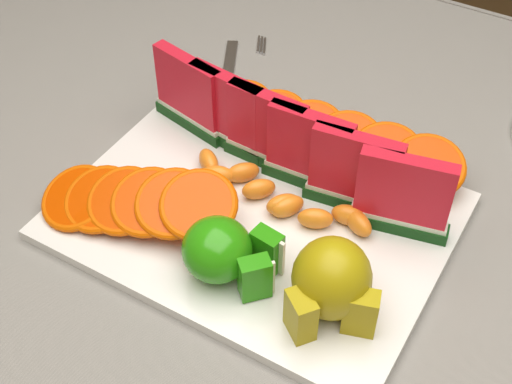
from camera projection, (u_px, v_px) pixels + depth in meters
table at (314, 282)px, 0.84m from camera, size 1.40×0.90×0.75m
tablecloth at (318, 248)px, 0.80m from camera, size 1.53×1.03×0.20m
platter at (256, 216)px, 0.77m from camera, size 0.40×0.30×0.01m
apple_cluster at (225, 252)px, 0.68m from camera, size 0.11×0.09×0.06m
pear_cluster at (332, 283)px, 0.65m from camera, size 0.10×0.10×0.08m
fork at (231, 74)px, 0.96m from camera, size 0.09×0.19×0.00m
watermelon_row at (288, 142)px, 0.77m from camera, size 0.39×0.07×0.10m
orange_fan_front at (136, 201)px, 0.74m from camera, size 0.23×0.14×0.06m
orange_fan_back at (329, 134)px, 0.82m from camera, size 0.34×0.11×0.05m
tangerine_segments at (279, 196)px, 0.76m from camera, size 0.23×0.06×0.02m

